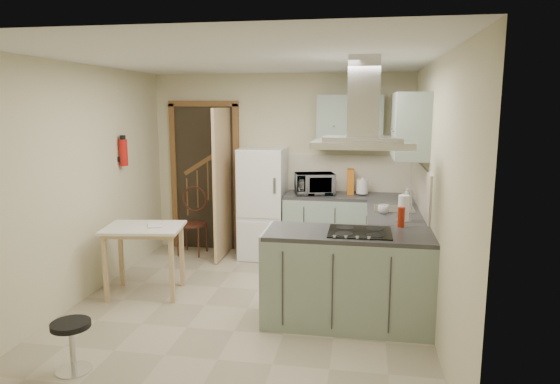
% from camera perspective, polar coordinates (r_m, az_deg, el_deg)
% --- Properties ---
extents(floor, '(4.20, 4.20, 0.00)m').
position_cam_1_polar(floor, '(5.30, -3.74, -13.11)').
color(floor, tan).
rests_on(floor, ground).
extents(ceiling, '(4.20, 4.20, 0.00)m').
position_cam_1_polar(ceiling, '(4.90, -4.08, 14.93)').
color(ceiling, silver).
rests_on(ceiling, back_wall).
extents(back_wall, '(3.60, 0.00, 3.60)m').
position_cam_1_polar(back_wall, '(6.98, 0.10, 3.17)').
color(back_wall, beige).
rests_on(back_wall, floor).
extents(left_wall, '(0.00, 4.20, 4.20)m').
position_cam_1_polar(left_wall, '(5.64, -21.99, 0.82)').
color(left_wall, beige).
rests_on(left_wall, floor).
extents(right_wall, '(0.00, 4.20, 4.20)m').
position_cam_1_polar(right_wall, '(4.86, 17.23, -0.25)').
color(right_wall, beige).
rests_on(right_wall, floor).
extents(doorway, '(1.10, 0.12, 2.10)m').
position_cam_1_polar(doorway, '(7.24, -8.56, 1.70)').
color(doorway, brown).
rests_on(doorway, floor).
extents(fridge, '(0.60, 0.60, 1.50)m').
position_cam_1_polar(fridge, '(6.81, -1.98, -1.28)').
color(fridge, white).
rests_on(fridge, floor).
extents(counter_back, '(1.08, 0.60, 0.90)m').
position_cam_1_polar(counter_back, '(6.76, 5.22, -4.01)').
color(counter_back, '#9EB2A0').
rests_on(counter_back, floor).
extents(counter_right, '(0.60, 1.95, 0.90)m').
position_cam_1_polar(counter_right, '(6.10, 12.66, -5.75)').
color(counter_right, '#9EB2A0').
rests_on(counter_right, floor).
extents(splashback, '(1.68, 0.02, 0.50)m').
position_cam_1_polar(splashback, '(6.89, 7.98, 2.14)').
color(splashback, beige).
rests_on(splashback, counter_back).
extents(wall_cabinet_back, '(0.85, 0.35, 0.70)m').
position_cam_1_polar(wall_cabinet_back, '(6.67, 8.00, 7.92)').
color(wall_cabinet_back, '#9EB2A0').
rests_on(wall_cabinet_back, back_wall).
extents(wall_cabinet_right, '(0.35, 0.90, 0.70)m').
position_cam_1_polar(wall_cabinet_right, '(5.62, 14.63, 7.35)').
color(wall_cabinet_right, '#9EB2A0').
rests_on(wall_cabinet_right, right_wall).
extents(peninsula, '(1.55, 0.65, 0.90)m').
position_cam_1_polar(peninsula, '(4.84, 7.76, -9.73)').
color(peninsula, '#9EB2A0').
rests_on(peninsula, floor).
extents(hob, '(0.58, 0.50, 0.01)m').
position_cam_1_polar(hob, '(4.71, 9.11, -4.53)').
color(hob, black).
rests_on(hob, peninsula).
extents(extractor_hood, '(0.90, 0.55, 0.10)m').
position_cam_1_polar(extractor_hood, '(4.58, 9.39, 5.40)').
color(extractor_hood, silver).
rests_on(extractor_hood, ceiling).
extents(sink, '(0.45, 0.40, 0.01)m').
position_cam_1_polar(sink, '(5.82, 12.92, -1.89)').
color(sink, silver).
rests_on(sink, counter_right).
extents(fire_extinguisher, '(0.10, 0.10, 0.32)m').
position_cam_1_polar(fire_extinguisher, '(6.36, -17.46, 4.31)').
color(fire_extinguisher, '#B2140F').
rests_on(fire_extinguisher, left_wall).
extents(drop_leaf_table, '(0.90, 0.73, 0.77)m').
position_cam_1_polar(drop_leaf_table, '(5.73, -15.15, -7.55)').
color(drop_leaf_table, '#D5AD83').
rests_on(drop_leaf_table, floor).
extents(bentwood_chair, '(0.40, 0.40, 0.86)m').
position_cam_1_polar(bentwood_chair, '(7.09, -10.02, -3.64)').
color(bentwood_chair, '#461D17').
rests_on(bentwood_chair, floor).
extents(stool, '(0.40, 0.40, 0.41)m').
position_cam_1_polar(stool, '(4.40, -22.66, -15.96)').
color(stool, black).
rests_on(stool, floor).
extents(microwave, '(0.58, 0.46, 0.28)m').
position_cam_1_polar(microwave, '(6.63, 3.98, 0.95)').
color(microwave, black).
rests_on(microwave, counter_back).
extents(kettle, '(0.16, 0.16, 0.23)m').
position_cam_1_polar(kettle, '(6.65, 9.38, 0.64)').
color(kettle, white).
rests_on(kettle, counter_back).
extents(cereal_box, '(0.10, 0.22, 0.33)m').
position_cam_1_polar(cereal_box, '(6.72, 8.06, 1.21)').
color(cereal_box, '#C16416').
rests_on(cereal_box, counter_back).
extents(soap_bottle, '(0.13, 0.13, 0.21)m').
position_cam_1_polar(soap_bottle, '(6.03, 14.28, -0.57)').
color(soap_bottle, silver).
rests_on(soap_bottle, counter_right).
extents(paper_towel, '(0.14, 0.14, 0.28)m').
position_cam_1_polar(paper_towel, '(5.23, 13.93, -1.76)').
color(paper_towel, white).
rests_on(paper_towel, counter_right).
extents(cup, '(0.14, 0.14, 0.10)m').
position_cam_1_polar(cup, '(5.56, 11.76, -1.93)').
color(cup, white).
rests_on(cup, counter_right).
extents(red_bottle, '(0.08, 0.08, 0.19)m').
position_cam_1_polar(red_bottle, '(4.98, 13.68, -2.81)').
color(red_bottle, '#AB240E').
rests_on(red_bottle, peninsula).
extents(book, '(0.22, 0.25, 0.09)m').
position_cam_1_polar(book, '(5.59, -14.92, -3.41)').
color(book, '#9D4434').
rests_on(book, drop_leaf_table).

